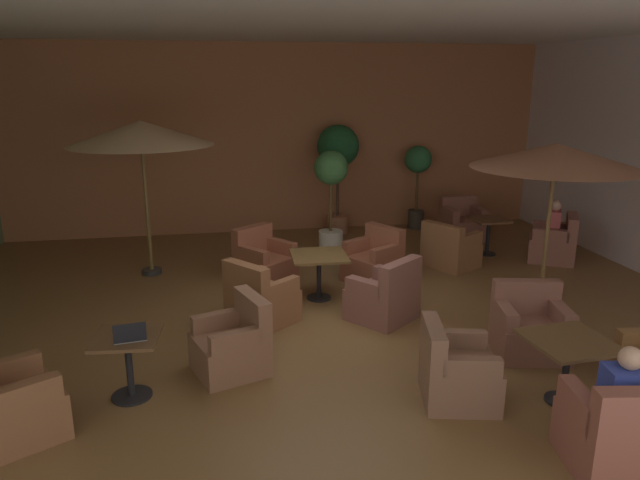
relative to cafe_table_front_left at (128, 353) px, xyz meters
The scene contains 28 objects.
ground_plane 2.83m from the cafe_table_front_left, 32.79° to the left, with size 11.26×10.21×0.02m, color brown.
wall_back_brick 7.12m from the cafe_table_front_left, 70.39° to the left, with size 11.26×0.08×3.84m, color #A86540.
ceiling_slab 4.38m from the cafe_table_front_left, 32.79° to the left, with size 11.26×10.21×0.06m, color silver.
cafe_table_front_left is the anchor object (origin of this frame).
armchair_front_left_north 1.14m from the cafe_table_front_left, 149.44° to the right, with size 1.01×0.99×0.90m.
armchair_front_left_east 1.14m from the cafe_table_front_left, 19.15° to the left, with size 0.92×0.90×0.86m.
cafe_table_front_right 3.38m from the cafe_table_front_left, 44.91° to the left, with size 0.83×0.83×0.68m.
armchair_front_right_north 3.72m from the cafe_table_front_left, 63.35° to the left, with size 1.07×1.08×0.87m.
armchair_front_right_east 2.22m from the cafe_table_front_left, 48.34° to the left, with size 1.04×1.04×0.88m.
armchair_front_right_south 3.45m from the cafe_table_front_left, 25.04° to the left, with size 1.06×1.06×0.88m.
armchair_front_right_west 4.53m from the cafe_table_front_left, 41.35° to the left, with size 1.00×1.00×0.87m.
cafe_table_mid_center 4.39m from the cafe_table_front_left, 11.69° to the right, with size 0.85×0.85×0.68m.
armchair_mid_center_east 4.53m from the cafe_table_front_left, ahead, with size 0.92×0.85×0.83m.
armchair_mid_center_south 3.31m from the cafe_table_front_left, 11.45° to the right, with size 0.86×0.87×0.82m.
armchair_mid_center_west 4.57m from the cafe_table_front_left, 25.53° to the right, with size 0.92×0.91×0.90m.
cafe_table_rear_right 7.11m from the cafe_table_front_left, 34.52° to the left, with size 0.66×0.66×0.68m.
armchair_rear_right_north 5.98m from the cafe_table_front_left, 35.22° to the left, with size 1.02×1.05×0.80m.
armchair_rear_right_east 7.67m from the cafe_table_front_left, 26.79° to the left, with size 1.03×1.02×0.85m.
armchair_rear_right_south 7.81m from the cafe_table_front_left, 41.45° to the left, with size 0.74×0.75×0.83m.
patio_umbrella_tall_red 4.41m from the cafe_table_front_left, 92.08° to the left, with size 2.28×2.28×2.52m.
patio_umbrella_center_beige 5.86m from the cafe_table_front_left, 15.07° to the left, with size 2.24×2.24×2.33m.
potted_tree_left_corner 5.76m from the cafe_table_front_left, 57.53° to the left, with size 0.63×0.63×1.88m.
potted_tree_mid_left 8.10m from the cafe_table_front_left, 49.69° to the left, with size 0.57×0.57×1.78m.
potted_tree_mid_right 7.09m from the cafe_table_front_left, 60.28° to the left, with size 0.86×0.86×2.25m.
patron_blue_shirt 7.65m from the cafe_table_front_left, 27.04° to the left, with size 0.37×0.44×0.66m.
patron_by_window 4.56m from the cafe_table_front_left, 25.00° to the right, with size 0.39×0.31×0.65m.
iced_drink_cup 0.27m from the cafe_table_front_left, ahead, with size 0.08×0.08×0.11m, color white.
open_laptop 0.27m from the cafe_table_front_left, 64.97° to the right, with size 0.34×0.27×0.20m.
Camera 1 is at (-1.42, -7.16, 3.17)m, focal length 32.98 mm.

